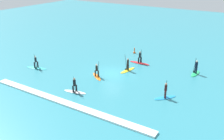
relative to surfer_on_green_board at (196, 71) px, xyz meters
The scene contains 10 objects.
ground_plane 11.29m from the surfer_on_green_board, 149.10° to the right, with size 120.00×120.00×0.00m, color teal.
surfer_on_green_board is the anchor object (origin of this frame).
surfer_on_red_board 8.20m from the surfer_on_green_board, behind, with size 3.24×0.87×2.22m.
surfer_on_blue_board 8.61m from the surfer_on_green_board, 97.07° to the right, with size 2.25×2.50×2.06m.
surfer_on_yellow_board 9.17m from the surfer_on_green_board, 155.59° to the right, with size 1.22×3.02×2.34m.
surfer_on_orange_board 13.30m from the surfer_on_green_board, 143.93° to the right, with size 2.55×2.14×2.10m.
surfer_on_teal_board 22.18m from the surfer_on_green_board, 153.46° to the right, with size 3.32×1.46×2.27m.
surfer_on_white_board 16.46m from the surfer_on_green_board, 129.19° to the right, with size 2.86×1.20×2.16m.
marker_buoy 11.59m from the surfer_on_green_board, 162.38° to the left, with size 0.41×0.41×1.03m.
wave_crest 18.13m from the surfer_on_green_board, 122.27° to the right, with size 20.90×0.90×0.18m, color white.
Camera 1 is at (16.55, -26.60, 13.44)m, focal length 40.18 mm.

